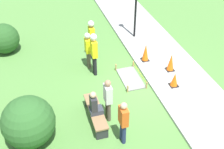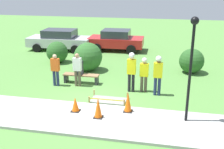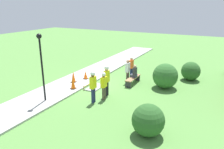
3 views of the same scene
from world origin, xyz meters
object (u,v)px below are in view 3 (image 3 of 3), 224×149
object	(u,v)px
park_bench	(133,79)
lamppost_near	(41,58)
traffic_cone_near_patch	(86,75)
worker_assistant	(107,78)
person_seated_on_bench	(134,72)
bystander_in_orange_shirt	(131,67)
traffic_cone_sidewalk_edge	(73,83)
worker_trainee	(93,84)
bystander_in_gray_shirt	(128,70)
worker_supervisor	(104,84)
traffic_cone_far_patch	(73,77)

from	to	relation	value
park_bench	lamppost_near	world-z (taller)	lamppost_near
traffic_cone_near_patch	worker_assistant	world-z (taller)	worker_assistant
person_seated_on_bench	bystander_in_orange_shirt	distance (m)	1.20
traffic_cone_sidewalk_edge	worker_assistant	xyz separation A→B (m)	(-0.21, 2.36, 0.66)
park_bench	bystander_in_orange_shirt	world-z (taller)	bystander_in_orange_shirt
worker_trainee	person_seated_on_bench	bearing A→B (deg)	167.73
worker_assistant	bystander_in_orange_shirt	xyz separation A→B (m)	(-3.77, 0.02, -0.25)
park_bench	bystander_in_gray_shirt	size ratio (longest dim) A/B	1.10
bystander_in_orange_shirt	lamppost_near	size ratio (longest dim) A/B	0.43
worker_assistant	worker_trainee	size ratio (longest dim) A/B	1.02
park_bench	lamppost_near	size ratio (longest dim) A/B	0.49
traffic_cone_sidewalk_edge	worker_supervisor	world-z (taller)	worker_supervisor
traffic_cone_sidewalk_edge	worker_assistant	world-z (taller)	worker_assistant
person_seated_on_bench	bystander_in_orange_shirt	xyz separation A→B (m)	(-1.00, -0.65, 0.08)
traffic_cone_far_patch	worker_supervisor	bearing A→B (deg)	66.94
traffic_cone_near_patch	park_bench	size ratio (longest dim) A/B	0.32
traffic_cone_far_patch	traffic_cone_sidewalk_edge	world-z (taller)	traffic_cone_sidewalk_edge
park_bench	bystander_in_gray_shirt	xyz separation A→B (m)	(-0.04, -0.43, 0.60)
worker_supervisor	bystander_in_gray_shirt	size ratio (longest dim) A/B	0.99
worker_supervisor	worker_assistant	world-z (taller)	worker_assistant
traffic_cone_sidewalk_edge	park_bench	world-z (taller)	traffic_cone_sidewalk_edge
traffic_cone_sidewalk_edge	park_bench	bearing A→B (deg)	133.86
worker_assistant	traffic_cone_far_patch	bearing A→B (deg)	-104.42
worker_assistant	traffic_cone_sidewalk_edge	bearing A→B (deg)	-84.80
traffic_cone_far_patch	person_seated_on_bench	xyz separation A→B (m)	(-1.98, 3.77, 0.34)
traffic_cone_near_patch	traffic_cone_sidewalk_edge	size ratio (longest dim) A/B	0.73
bystander_in_gray_shirt	worker_trainee	bearing A→B (deg)	-5.65
traffic_cone_far_patch	bystander_in_orange_shirt	size ratio (longest dim) A/B	0.49
traffic_cone_near_patch	worker_assistant	distance (m)	3.39
bystander_in_gray_shirt	lamppost_near	xyz separation A→B (m)	(5.11, -2.87, 1.64)
traffic_cone_far_patch	worker_supervisor	world-z (taller)	worker_supervisor
worker_supervisor	lamppost_near	size ratio (longest dim) A/B	0.44
bystander_in_gray_shirt	lamppost_near	bearing A→B (deg)	-29.28
traffic_cone_far_patch	park_bench	xyz separation A→B (m)	(-1.86, 3.72, -0.15)
worker_trainee	worker_supervisor	bearing A→B (deg)	153.87
worker_supervisor	bystander_in_gray_shirt	xyz separation A→B (m)	(-3.27, 0.07, -0.03)
bystander_in_orange_shirt	person_seated_on_bench	bearing A→B (deg)	33.16
traffic_cone_near_patch	park_bench	xyz separation A→B (m)	(-0.85, 3.39, -0.05)
worker_assistant	park_bench	bearing A→B (deg)	166.70
traffic_cone_far_patch	worker_assistant	world-z (taller)	worker_assistant
traffic_cone_far_patch	worker_assistant	size ratio (longest dim) A/B	0.42
worker_trainee	lamppost_near	distance (m)	3.11
park_bench	traffic_cone_sidewalk_edge	bearing A→B (deg)	-46.14
bystander_in_gray_shirt	traffic_cone_sidewalk_edge	bearing A→B (deg)	-41.33
traffic_cone_far_patch	worker_trainee	world-z (taller)	worker_trainee
traffic_cone_far_patch	worker_trainee	distance (m)	3.59
worker_trainee	lamppost_near	bearing A→B (deg)	-64.29
park_bench	worker_trainee	distance (m)	4.04
traffic_cone_far_patch	bystander_in_gray_shirt	distance (m)	3.83
person_seated_on_bench	bystander_in_gray_shirt	world-z (taller)	bystander_in_gray_shirt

